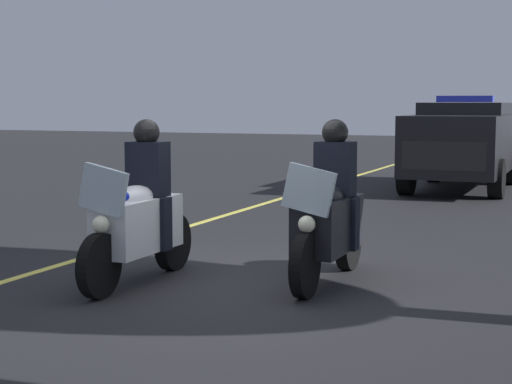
{
  "coord_description": "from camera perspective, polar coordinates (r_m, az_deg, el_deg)",
  "views": [
    {
      "loc": [
        7.68,
        3.49,
        1.88
      ],
      "look_at": [
        -0.79,
        0.0,
        0.9
      ],
      "focal_mm": 58.01,
      "sensor_mm": 36.0,
      "label": 1
    }
  ],
  "objects": [
    {
      "name": "lane_stripe_center",
      "position": [
        9.78,
        -14.21,
        -5.14
      ],
      "size": [
        48.0,
        0.12,
        0.01
      ],
      "primitive_type": "cube",
      "color": "#E0D14C",
      "rests_on": "ground"
    },
    {
      "name": "police_motorcycle_lead_right",
      "position": [
        8.7,
        5.07,
        -1.72
      ],
      "size": [
        2.14,
        0.56,
        1.72
      ],
      "color": "black",
      "rests_on": "ground"
    },
    {
      "name": "police_suv",
      "position": [
        18.65,
        14.1,
        3.43
      ],
      "size": [
        4.91,
        2.09,
        2.05
      ],
      "color": "black",
      "rests_on": "ground"
    },
    {
      "name": "police_motorcycle_lead_left",
      "position": [
        8.73,
        -8.06,
        -1.73
      ],
      "size": [
        2.14,
        0.56,
        1.72
      ],
      "color": "black",
      "rests_on": "ground"
    },
    {
      "name": "ground_plane",
      "position": [
        8.65,
        -2.0,
        -6.46
      ],
      "size": [
        80.0,
        80.0,
        0.0
      ],
      "primitive_type": "plane",
      "color": "black"
    }
  ]
}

